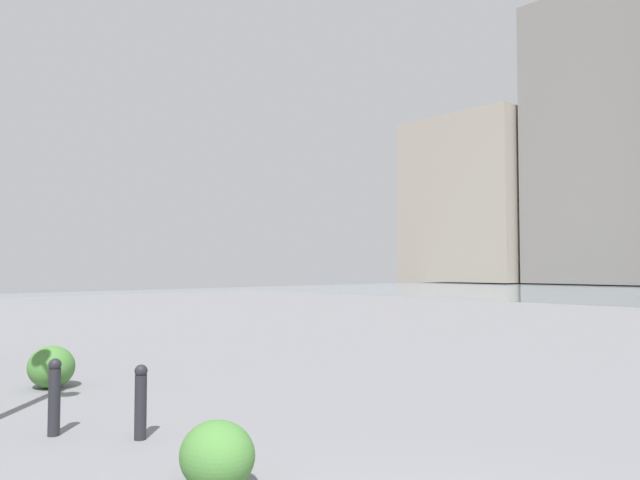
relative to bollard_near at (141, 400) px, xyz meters
The scene contains 6 objects.
building_annex 70.08m from the bollard_near, 73.16° to the right, with size 17.59×11.85×31.40m.
building_highrise 75.25m from the bollard_near, 60.37° to the right, with size 15.55×14.67×20.41m.
bollard_near is the anchor object (origin of this frame).
bollard_mid 0.95m from the bollard_near, 38.87° to the left, with size 0.13×0.13×0.79m.
shrub_round 3.32m from the bollard_near, ahead, with size 0.71×0.64×0.60m.
shrub_wide 1.73m from the bollard_near, behind, with size 0.63×0.57×0.54m.
Camera 1 is at (-1.63, 1.80, 1.74)m, focal length 33.84 mm.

